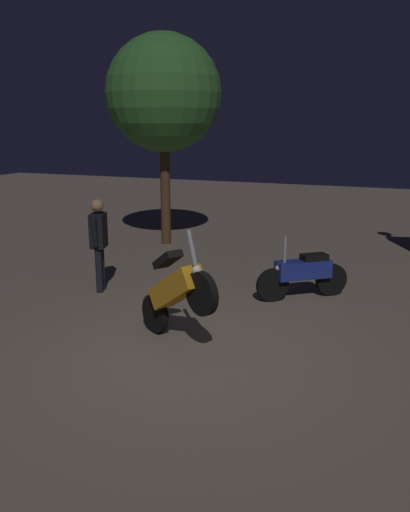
% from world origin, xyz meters
% --- Properties ---
extents(ground_plane, '(40.00, 40.00, 0.00)m').
position_xyz_m(ground_plane, '(0.00, 0.00, 0.00)').
color(ground_plane, '#756656').
extents(motorcycle_orange_foreground, '(1.48, 0.93, 1.63)m').
position_xyz_m(motorcycle_orange_foreground, '(-0.37, 0.31, 0.74)').
color(motorcycle_orange_foreground, black).
rests_on(motorcycle_orange_foreground, ground_plane).
extents(motorcycle_blue_parked_left, '(1.36, 1.12, 1.11)m').
position_xyz_m(motorcycle_blue_parked_left, '(0.79, 2.88, 0.44)').
color(motorcycle_blue_parked_left, black).
rests_on(motorcycle_blue_parked_left, ground_plane).
extents(person_rider_beside, '(0.34, 0.66, 1.64)m').
position_xyz_m(person_rider_beside, '(-2.63, 1.94, 0.98)').
color(person_rider_beside, black).
rests_on(person_rider_beside, ground_plane).
extents(tree_left_bg, '(2.71, 2.71, 4.94)m').
position_xyz_m(tree_left_bg, '(-3.25, 5.85, 3.57)').
color(tree_left_bg, '#4C331E').
rests_on(tree_left_bg, ground_plane).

